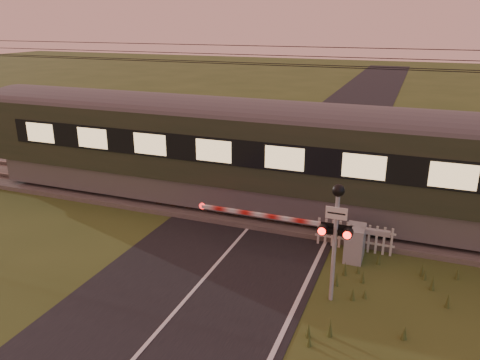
% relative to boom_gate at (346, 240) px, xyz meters
% --- Properties ---
extents(ground, '(160.00, 160.00, 0.00)m').
position_rel_boom_gate_xyz_m(ground, '(-3.51, -3.98, -0.61)').
color(ground, '#38491C').
rests_on(ground, ground).
extents(road, '(6.00, 140.00, 0.03)m').
position_rel_boom_gate_xyz_m(road, '(-3.50, -4.21, -0.60)').
color(road, black).
rests_on(road, ground).
extents(track_bed, '(140.00, 3.40, 0.39)m').
position_rel_boom_gate_xyz_m(track_bed, '(-3.51, 2.52, -0.54)').
color(track_bed, '#47423D').
rests_on(track_bed, ground).
extents(overhead_wires, '(120.00, 0.62, 0.62)m').
position_rel_boom_gate_xyz_m(overhead_wires, '(-3.51, 2.52, 5.12)').
color(overhead_wires, black).
rests_on(overhead_wires, ground).
extents(boom_gate, '(6.19, 0.84, 1.11)m').
position_rel_boom_gate_xyz_m(boom_gate, '(0.00, 0.00, 0.00)').
color(boom_gate, gray).
rests_on(boom_gate, ground).
extents(crossing_signal, '(0.81, 0.35, 3.20)m').
position_rel_boom_gate_xyz_m(crossing_signal, '(0.02, -2.43, 1.59)').
color(crossing_signal, gray).
rests_on(crossing_signal, ground).
extents(picket_fence, '(2.49, 0.08, 0.93)m').
position_rel_boom_gate_xyz_m(picket_fence, '(0.16, 0.62, -0.14)').
color(picket_fence, silver).
rests_on(picket_fence, ground).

